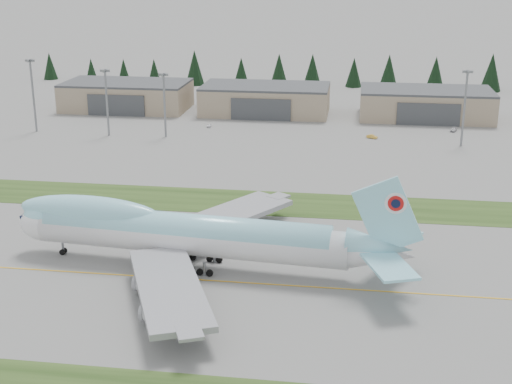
% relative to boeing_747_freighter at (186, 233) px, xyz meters
% --- Properties ---
extents(ground, '(7000.00, 7000.00, 0.00)m').
position_rel_boeing_747_freighter_xyz_m(ground, '(11.36, -5.59, -6.95)').
color(ground, slate).
rests_on(ground, ground).
extents(grass_strip_far, '(400.00, 18.00, 0.08)m').
position_rel_boeing_747_freighter_xyz_m(grass_strip_far, '(11.36, 39.41, -6.95)').
color(grass_strip_far, '#253F16').
rests_on(grass_strip_far, ground).
extents(taxiway_line_main, '(400.00, 0.40, 0.02)m').
position_rel_boeing_747_freighter_xyz_m(taxiway_line_main, '(11.36, -5.59, -6.95)').
color(taxiway_line_main, gold).
rests_on(taxiway_line_main, ground).
extents(boeing_747_freighter, '(80.06, 68.78, 21.06)m').
position_rel_boeing_747_freighter_xyz_m(boeing_747_freighter, '(0.00, 0.00, 0.00)').
color(boeing_747_freighter, white).
rests_on(boeing_747_freighter, ground).
extents(hangar_left, '(48.00, 26.60, 10.80)m').
position_rel_boeing_747_freighter_xyz_m(hangar_left, '(-58.64, 144.30, -1.56)').
color(hangar_left, gray).
rests_on(hangar_left, ground).
extents(hangar_center, '(48.00, 26.60, 10.80)m').
position_rel_boeing_747_freighter_xyz_m(hangar_center, '(-3.64, 144.30, -1.56)').
color(hangar_center, gray).
rests_on(hangar_center, ground).
extents(hangar_right, '(48.00, 26.60, 10.80)m').
position_rel_boeing_747_freighter_xyz_m(hangar_right, '(56.36, 144.30, -1.56)').
color(hangar_right, gray).
rests_on(hangar_right, ground).
extents(floodlight_masts, '(145.37, 6.15, 24.60)m').
position_rel_boeing_747_freighter_xyz_m(floodlight_masts, '(-23.78, 102.40, 9.07)').
color(floodlight_masts, gray).
rests_on(floodlight_masts, ground).
extents(service_vehicle_a, '(1.52, 3.34, 1.11)m').
position_rel_boeing_747_freighter_xyz_m(service_vehicle_a, '(-20.23, 117.89, -6.95)').
color(service_vehicle_a, white).
rests_on(service_vehicle_a, ground).
extents(service_vehicle_b, '(3.88, 2.86, 1.22)m').
position_rel_boeing_747_freighter_xyz_m(service_vehicle_b, '(36.53, 109.32, -6.95)').
color(service_vehicle_b, gold).
rests_on(service_vehicle_b, ground).
extents(service_vehicle_c, '(2.94, 4.60, 1.24)m').
position_rel_boeing_747_freighter_xyz_m(service_vehicle_c, '(64.44, 123.41, -6.95)').
color(service_vehicle_c, '#A5A3A8').
rests_on(service_vehicle_c, ground).
extents(conifer_belt, '(268.69, 15.13, 16.80)m').
position_rel_boeing_747_freighter_xyz_m(conifer_belt, '(23.48, 206.12, 0.32)').
color(conifer_belt, black).
rests_on(conifer_belt, ground).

